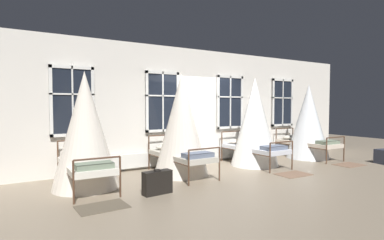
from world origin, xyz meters
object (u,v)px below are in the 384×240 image
at_px(cot_fourth, 308,122).
at_px(suitcase_dark, 157,182).
at_px(cot_second, 181,126).
at_px(cot_third, 255,123).
at_px(cot_first, 85,132).

height_order(cot_fourth, suitcase_dark, cot_fourth).
distance_m(cot_second, cot_fourth, 4.60).
bearing_deg(cot_third, cot_fourth, -90.35).
bearing_deg(cot_first, cot_third, -89.33).
xyz_separation_m(cot_first, cot_second, (2.23, 0.03, 0.03)).
relative_size(cot_first, suitcase_dark, 4.09).
height_order(cot_first, cot_third, cot_third).
height_order(cot_second, cot_third, cot_third).
xyz_separation_m(cot_first, suitcase_dark, (1.05, -1.15, -0.92)).
relative_size(cot_second, cot_fourth, 1.03).
distance_m(cot_second, suitcase_dark, 1.92).
height_order(cot_first, cot_second, cot_second).
relative_size(cot_first, cot_fourth, 1.01).
bearing_deg(cot_first, cot_second, -88.56).
bearing_deg(cot_second, cot_fourth, -91.83).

